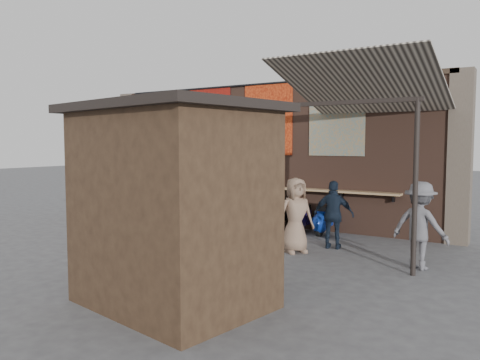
{
  "coord_description": "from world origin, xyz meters",
  "views": [
    {
      "loc": [
        6.6,
        -9.06,
        2.32
      ],
      "look_at": [
        0.18,
        1.2,
        1.37
      ],
      "focal_mm": 35.0,
      "sensor_mm": 36.0,
      "label": 1
    }
  ],
  "objects": [
    {
      "name": "stall_shelf",
      "position": [
        2.46,
        -3.0,
        1.0
      ],
      "size": [
        2.09,
        0.47,
        0.06
      ],
      "primitive_type": "cube",
      "rotation": [
        0.0,
        0.0,
        -0.18
      ],
      "color": "#473321",
      "rests_on": "market_stall"
    },
    {
      "name": "tapestry_multi",
      "position": [
        2.3,
        2.48,
        3.0
      ],
      "size": [
        1.5,
        0.02,
        2.0
      ],
      "primitive_type": "cube",
      "color": "teal",
      "rests_on": "brick_wall"
    },
    {
      "name": "pier_left",
      "position": [
        -5.2,
        2.7,
        2.0
      ],
      "size": [
        0.5,
        0.5,
        4.0
      ],
      "primitive_type": "cube",
      "color": "#4C4238",
      "rests_on": "ground"
    },
    {
      "name": "awning_canvas",
      "position": [
        3.5,
        0.9,
        3.55
      ],
      "size": [
        3.2,
        3.28,
        0.97
      ],
      "primitive_type": "cube",
      "rotation": [
        -0.28,
        0.0,
        0.0
      ],
      "color": "beige",
      "rests_on": "brick_wall"
    },
    {
      "name": "scooter_stool_4",
      "position": [
        -0.36,
        2.01,
        0.4
      ],
      "size": [
        0.37,
        0.83,
        0.79
      ],
      "primitive_type": null,
      "color": "#175F55",
      "rests_on": "ground"
    },
    {
      "name": "tapestry_orange",
      "position": [
        0.3,
        2.48,
        3.0
      ],
      "size": [
        1.5,
        0.02,
        2.0
      ],
      "primitive_type": "cube",
      "color": "#C74518",
      "rests_on": "brick_wall"
    },
    {
      "name": "pier_right",
      "position": [
        5.2,
        2.7,
        2.0
      ],
      "size": [
        0.5,
        0.5,
        4.0
      ],
      "primitive_type": "cube",
      "color": "#4C4238",
      "rests_on": "ground"
    },
    {
      "name": "awning_post_right",
      "position": [
        4.9,
        -0.6,
        1.55
      ],
      "size": [
        0.09,
        0.09,
        3.1
      ],
      "primitive_type": "cylinder",
      "color": "black",
      "rests_on": "ground"
    },
    {
      "name": "scooter_stool_2",
      "position": [
        -1.63,
        2.01,
        0.34
      ],
      "size": [
        0.33,
        0.73,
        0.69
      ],
      "primitive_type": null,
      "color": "navy",
      "rests_on": "ground"
    },
    {
      "name": "stall_sign",
      "position": [
        2.46,
        -3.0,
        2.0
      ],
      "size": [
        1.19,
        0.25,
        0.5
      ],
      "primitive_type": "cube",
      "rotation": [
        0.0,
        0.0,
        -0.18
      ],
      "color": "gold",
      "rests_on": "market_stall"
    },
    {
      "name": "eating_counter",
      "position": [
        0.0,
        2.33,
        1.1
      ],
      "size": [
        8.0,
        0.32,
        0.05
      ],
      "primitive_type": "cube",
      "color": "#9E7A51",
      "rests_on": "brick_wall"
    },
    {
      "name": "scooter_stool_0",
      "position": [
        -2.97,
        1.99,
        0.35
      ],
      "size": [
        0.33,
        0.73,
        0.7
      ],
      "primitive_type": null,
      "color": "#231855",
      "rests_on": "ground"
    },
    {
      "name": "scooter_stool_5",
      "position": [
        0.29,
        2.0,
        0.36
      ],
      "size": [
        0.34,
        0.75,
        0.71
      ],
      "primitive_type": null,
      "color": "#0F4B24",
      "rests_on": "ground"
    },
    {
      "name": "tapestry_redgold",
      "position": [
        -3.6,
        2.48,
        3.0
      ],
      "size": [
        1.5,
        0.02,
        2.0
      ],
      "primitive_type": "cube",
      "color": "#9A3016",
      "rests_on": "brick_wall"
    },
    {
      "name": "awning_ledger",
      "position": [
        3.5,
        2.49,
        3.95
      ],
      "size": [
        3.3,
        0.08,
        0.12
      ],
      "primitive_type": "cube",
      "color": "#33261C",
      "rests_on": "brick_wall"
    },
    {
      "name": "hang_rail",
      "position": [
        0.0,
        2.47,
        3.98
      ],
      "size": [
        9.5,
        0.06,
        0.06
      ],
      "primitive_type": "cylinder",
      "rotation": [
        0.0,
        1.57,
        0.0
      ],
      "color": "black",
      "rests_on": "brick_wall"
    },
    {
      "name": "tapestry_sun",
      "position": [
        -1.7,
        2.48,
        3.0
      ],
      "size": [
        1.5,
        0.02,
        2.0
      ],
      "primitive_type": "cube",
      "color": "red",
      "rests_on": "brick_wall"
    },
    {
      "name": "brick_wall",
      "position": [
        0.0,
        2.7,
        2.0
      ],
      "size": [
        10.0,
        0.4,
        4.0
      ],
      "primitive_type": "cube",
      "color": "brown",
      "rests_on": "ground"
    },
    {
      "name": "shelf_box",
      "position": [
        -0.26,
        2.3,
        1.24
      ],
      "size": [
        0.61,
        0.29,
        0.23
      ],
      "primitive_type": "cube",
      "color": "white",
      "rests_on": "eating_counter"
    },
    {
      "name": "diner_left",
      "position": [
        -2.34,
        1.4,
        0.87
      ],
      "size": [
        0.71,
        0.55,
        1.75
      ],
      "primitive_type": "imported",
      "rotation": [
        0.0,
        0.0,
        -0.22
      ],
      "color": "#97A9DC",
      "rests_on": "ground"
    },
    {
      "name": "scooter_stool_3",
      "position": [
        -1.05,
        1.97,
        0.37
      ],
      "size": [
        0.35,
        0.78,
        0.74
      ],
      "primitive_type": null,
      "color": "#932F0D",
      "rests_on": "ground"
    },
    {
      "name": "scooter_stool_6",
      "position": [
        0.87,
        2.0,
        0.42
      ],
      "size": [
        0.4,
        0.89,
        0.84
      ],
      "primitive_type": null,
      "color": "black",
      "rests_on": "ground"
    },
    {
      "name": "awning_header",
      "position": [
        3.5,
        -0.6,
        3.08
      ],
      "size": [
        3.0,
        0.08,
        0.08
      ],
      "primitive_type": "cube",
      "color": "black",
      "rests_on": "awning_post_left"
    },
    {
      "name": "market_stall",
      "position": [
        2.28,
        -3.97,
        1.38
      ],
      "size": [
        2.84,
        2.33,
        2.75
      ],
      "primitive_type": "cube",
      "rotation": [
        0.0,
        0.0,
        -0.18
      ],
      "color": "black",
      "rests_on": "ground"
    },
    {
      "name": "shopper_navy",
      "position": [
        2.94,
        0.67,
        0.75
      ],
      "size": [
        0.93,
        0.53,
        1.5
      ],
      "primitive_type": "imported",
      "rotation": [
        0.0,
        0.0,
        3.33
      ],
      "color": "black",
      "rests_on": "ground"
    },
    {
      "name": "awning_post_left",
      "position": [
        2.1,
        -0.6,
        1.55
      ],
      "size": [
        0.09,
        0.09,
        3.1
      ],
      "primitive_type": "cylinder",
      "color": "black",
      "rests_on": "ground"
    },
    {
      "name": "scooter_stool_8",
      "position": [
        2.17,
        2.02,
        0.37
      ],
      "size": [
        0.35,
        0.78,
        0.75
      ],
      "primitive_type": null,
      "color": "navy",
      "rests_on": "ground"
    },
    {
      "name": "stall_roof",
      "position": [
        2.28,
        -3.97,
        2.81
      ],
      "size": [
        3.19,
        2.66,
        0.12
      ],
      "primitive_type": "cube",
      "rotation": [
        0.0,
        0.0,
        -0.18
      ],
      "color": "black",
      "rests_on": "market_stall"
    },
    {
      "name": "scooter_stool_1",
      "position": [
        -2.29,
        2.01,
        0.36
      ],
      "size": [
        0.34,
        0.76,
        0.73
      ],
      "primitive_type": null,
      "color": "black",
      "rests_on": "ground"
    },
    {
      "name": "diner_right",
      "position": [
        -2.05,
        2.0,
        0.83
      ],
      "size": [
        0.87,
        0.71,
        1.66
      ],
      "primitive_type": "imported",
      "rotation": [
        0.0,
        0.0,
        -0.1
      ],
      "color": "#322728",
      "rests_on": "ground"
    },
    {
      "name": "scooter_stool_7",
      "position": [
        1.56,
        2.04,
        0.35
      ],
      "size": [
        0.33,
        0.74,
        0.7
      ],
      "primitive_type": null,
      "color": "#1E1246",
      "rests_on": "ground"
    },
    {
      "name": "ground",
      "position": [
        0.0,
        0.0,
        0.0
      ],
      "size": [
        70.0,
        70.0,
        0.0
      ],
      "primitive_type": "plane",
      "color": "#474749",
      "rests_on": "ground"
    },
    {
      "name": "shopper_grey",
      "position": [
        4.9,
        -0.09,
        0.81
      ],
      "size": [
        1.16,
        0.82,
        1.62
      ],
      "primitive_type": "imported",
      "rotation": [
        0.0,
        0.0,
        2.92
      ],
      "color": "#5C5B60",
      "rests_on": "ground"
    },
    {
      "name": "shopper_tan",
      "position": [
        2.39,
        -0.11,
        0.8
      ],
      "size": [
        0.88,
        0.93,
        1.6
      ],
      "primitive_type": "imported",
      "rotation": [
        0.0,
        0.0,
        0.91
      ],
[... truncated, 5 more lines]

